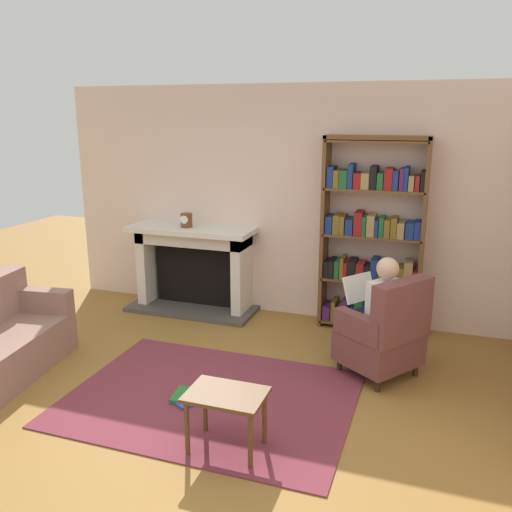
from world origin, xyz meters
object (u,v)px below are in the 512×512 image
Objects in this scene: side_table at (226,402)px; mantel_clock at (186,220)px; fireplace at (195,265)px; armchair_reading at (385,333)px; bookshelf at (372,240)px; seated_reader at (376,310)px.

mantel_clock is at bearing 121.24° from side_table.
armchair_reading is at bearing -24.32° from fireplace.
bookshelf is 3.84× the size of side_table.
fireplace is at bearing -78.32° from seated_reader.
seated_reader reaches higher than side_table.
fireplace is 0.73× the size of bookshelf.
mantel_clock is 0.08× the size of bookshelf.
seated_reader is at bearing 61.96° from side_table.
fireplace is at bearing -179.13° from bookshelf.
fireplace is at bearing -78.83° from armchair_reading.
bookshelf is 1.32m from armchair_reading.
side_table is (-0.85, -1.59, -0.24)m from seated_reader.
side_table is at bearing -103.82° from bookshelf.
fireplace is at bearing 119.51° from side_table.
fireplace is 2.82× the size of side_table.
bookshelf reaches higher than side_table.
fireplace is 2.55m from seated_reader.
side_table is (1.49, -2.62, -0.18)m from fireplace.
seated_reader is (2.38, -0.93, -0.51)m from mantel_clock.
mantel_clock is (-0.04, -0.10, 0.57)m from fireplace.
fireplace is 2.19m from bookshelf.
armchair_reading is 1.73× the size of side_table.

